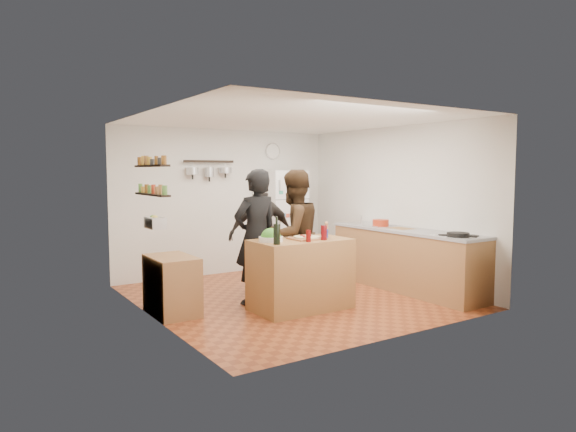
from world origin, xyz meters
TOP-DOWN VIEW (x-y plane):
  - room_shell at (0.00, 0.39)m, footprint 4.20×4.20m
  - prep_island at (-0.25, -0.59)m, footprint 1.25×0.72m
  - pizza_board at (-0.17, -0.61)m, footprint 0.42×0.34m
  - pizza at (-0.17, -0.61)m, footprint 0.34×0.34m
  - salad_bowl at (-0.67, -0.54)m, footprint 0.30×0.30m
  - wine_bottle at (-0.75, -0.81)m, footprint 0.08×0.08m
  - wine_glass_near at (-0.30, -0.83)m, footprint 0.06×0.06m
  - wine_glass_far at (-0.03, -0.79)m, footprint 0.08×0.08m
  - pepper_mill at (0.20, -0.54)m, footprint 0.05×0.05m
  - salt_canister at (0.05, -0.71)m, footprint 0.08×0.08m
  - person_left at (-0.60, -0.04)m, footprint 0.69×0.48m
  - person_center at (-0.05, -0.12)m, footprint 0.97×0.80m
  - person_back at (-0.20, 0.51)m, footprint 1.05×0.55m
  - counter_run at (1.70, -0.55)m, footprint 0.63×2.63m
  - stove_top at (1.70, -1.50)m, footprint 0.60×0.62m
  - skillet at (1.60, -1.57)m, footprint 0.29×0.29m
  - sink at (1.70, 0.30)m, footprint 0.50×0.80m
  - cutting_board at (1.70, -0.43)m, footprint 0.30×0.40m
  - red_bowl at (1.65, -0.05)m, footprint 0.25×0.25m
  - fridge at (0.95, 1.75)m, footprint 0.70×0.68m
  - wall_clock at (0.95, 2.08)m, footprint 0.30×0.03m
  - spice_shelf_lower at (-1.93, 0.20)m, footprint 0.12×1.00m
  - spice_shelf_upper at (-1.93, 0.20)m, footprint 0.12×1.00m
  - produce_basket at (-1.90, 0.20)m, footprint 0.18×0.35m
  - side_table at (-1.74, 0.09)m, footprint 0.50×0.80m
  - pot_rack at (-0.35, 2.00)m, footprint 0.90×0.04m

SIDE VIEW (x-z plane):
  - side_table at x=-1.74m, z-range 0.00..0.73m
  - counter_run at x=1.70m, z-range 0.00..0.90m
  - prep_island at x=-0.25m, z-range 0.00..0.91m
  - person_back at x=-0.20m, z-range 0.00..1.71m
  - fridge at x=0.95m, z-range 0.00..1.80m
  - person_center at x=-0.05m, z-range 0.00..1.81m
  - person_left at x=-0.60m, z-range 0.00..1.82m
  - stove_top at x=1.70m, z-range 0.90..0.92m
  - cutting_board at x=1.70m, z-range 0.90..0.92m
  - sink at x=1.70m, z-range 0.90..0.93m
  - pizza_board at x=-0.17m, z-range 0.91..0.93m
  - pizza at x=-0.17m, z-range 0.93..0.95m
  - salad_bowl at x=-0.67m, z-range 0.91..0.97m
  - skillet at x=1.60m, z-range 0.92..0.98m
  - salt_canister at x=0.05m, z-range 0.91..1.03m
  - red_bowl at x=1.65m, z-range 0.92..1.03m
  - wine_glass_near at x=-0.30m, z-range 0.91..1.06m
  - pepper_mill at x=0.20m, z-range 0.91..1.07m
  - wine_glass_far at x=-0.03m, z-range 0.91..1.10m
  - wine_bottle at x=-0.75m, z-range 0.91..1.16m
  - produce_basket at x=-1.90m, z-range 1.08..1.22m
  - room_shell at x=0.00m, z-range -0.85..3.35m
  - spice_shelf_lower at x=-1.93m, z-range 1.49..1.51m
  - spice_shelf_upper at x=-1.93m, z-range 1.84..1.86m
  - pot_rack at x=-0.35m, z-range 1.93..1.97m
  - wall_clock at x=0.95m, z-range 2.00..2.30m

